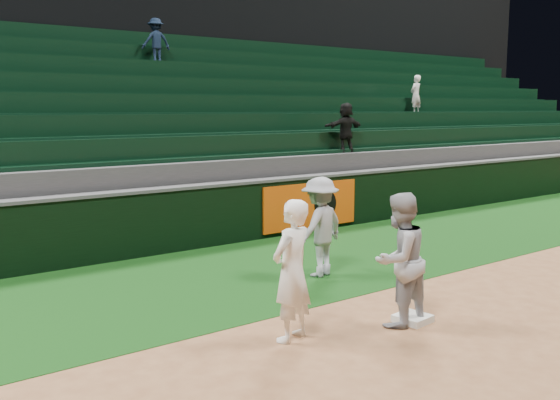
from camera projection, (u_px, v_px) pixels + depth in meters
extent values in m
plane|color=brown|center=(381.00, 319.00, 8.13)|extent=(70.00, 70.00, 0.00)
cube|color=black|center=(251.00, 272.00, 10.50)|extent=(36.00, 4.20, 0.01)
cube|color=black|center=(7.00, 10.00, 21.02)|extent=(40.00, 12.00, 12.00)
cube|color=silver|center=(413.00, 318.00, 8.04)|extent=(0.44, 0.44, 0.09)
imported|color=white|center=(292.00, 271.00, 7.30)|extent=(0.71, 0.57, 1.69)
imported|color=#9DA0A8|center=(399.00, 260.00, 7.82)|extent=(0.88, 0.72, 1.70)
imported|color=#91949D|center=(320.00, 227.00, 10.13)|extent=(1.16, 0.83, 1.63)
cube|color=black|center=(187.00, 219.00, 12.14)|extent=(36.00, 0.35, 1.20)
cube|color=#D84C0A|center=(311.00, 205.00, 13.79)|extent=(2.60, 0.05, 1.00)
cylinder|color=black|center=(325.00, 204.00, 14.00)|extent=(0.64, 0.02, 0.64)
cylinder|color=white|center=(321.00, 199.00, 13.88)|extent=(0.14, 0.02, 0.14)
cube|color=#424244|center=(186.00, 187.00, 12.05)|extent=(36.00, 0.40, 0.06)
cube|color=#323234|center=(169.00, 203.00, 12.68)|extent=(36.00, 0.85, 1.65)
cube|color=black|center=(162.00, 149.00, 12.73)|extent=(36.00, 0.14, 0.50)
cube|color=black|center=(166.00, 160.00, 12.62)|extent=(36.00, 0.45, 0.08)
cube|color=#323234|center=(150.00, 188.00, 13.32)|extent=(36.00, 0.85, 2.10)
cube|color=black|center=(143.00, 126.00, 13.33)|extent=(36.00, 0.14, 0.50)
cube|color=black|center=(147.00, 136.00, 13.23)|extent=(36.00, 0.45, 0.08)
cube|color=#323234|center=(133.00, 174.00, 13.96)|extent=(36.00, 0.85, 2.55)
cube|color=black|center=(126.00, 105.00, 13.94)|extent=(36.00, 0.14, 0.50)
cube|color=black|center=(130.00, 115.00, 13.83)|extent=(36.00, 0.45, 0.08)
cube|color=#323234|center=(118.00, 161.00, 14.60)|extent=(36.00, 0.85, 3.00)
cube|color=black|center=(111.00, 86.00, 14.54)|extent=(36.00, 0.14, 0.50)
cube|color=black|center=(114.00, 95.00, 14.44)|extent=(36.00, 0.45, 0.08)
cube|color=#323234|center=(104.00, 150.00, 15.23)|extent=(36.00, 0.85, 3.45)
cube|color=black|center=(96.00, 68.00, 15.15)|extent=(36.00, 0.14, 0.50)
cube|color=black|center=(99.00, 76.00, 15.04)|extent=(36.00, 0.45, 0.08)
cube|color=#323234|center=(91.00, 139.00, 15.87)|extent=(36.00, 0.85, 3.90)
cube|color=black|center=(83.00, 52.00, 15.75)|extent=(36.00, 0.14, 0.50)
cube|color=black|center=(86.00, 60.00, 15.65)|extent=(36.00, 0.45, 0.08)
cube|color=#323234|center=(79.00, 129.00, 16.51)|extent=(36.00, 0.85, 4.35)
cube|color=black|center=(71.00, 36.00, 16.36)|extent=(36.00, 0.14, 0.50)
cube|color=black|center=(74.00, 44.00, 16.25)|extent=(36.00, 0.45, 0.08)
imported|color=black|center=(346.00, 128.00, 15.33)|extent=(1.14, 0.39, 1.22)
imported|color=silver|center=(416.00, 95.00, 19.24)|extent=(0.48, 0.36, 1.19)
imported|color=black|center=(156.00, 41.00, 16.59)|extent=(0.80, 0.50, 1.20)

